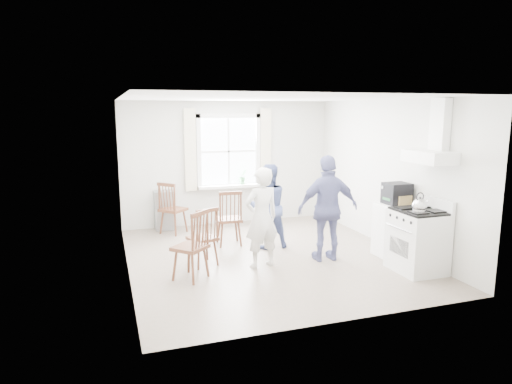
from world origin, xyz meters
The scene contains 17 objects.
room_shell centered at (0.00, 0.00, 1.30)m, with size 4.62×5.12×2.64m.
window_assembly centered at (0.00, 2.45, 1.46)m, with size 1.88×0.24×1.70m.
range_hood centered at (2.07, -1.35, 1.90)m, with size 0.45×0.76×0.94m.
shelf_unit centered at (-1.40, 2.33, 0.40)m, with size 0.40×0.30×0.80m, color gray.
gas_stove centered at (1.91, -1.35, 0.48)m, with size 0.68×0.76×1.12m.
kettle centered at (1.78, -1.50, 1.05)m, with size 0.21×0.21×0.30m.
low_cabinet centered at (1.98, -0.65, 0.45)m, with size 0.50×0.55×0.90m, color white.
stereo_stack centered at (2.00, -0.65, 1.07)m, with size 0.39×0.35×0.35m.
cardboard_box centered at (2.03, -0.76, 0.98)m, with size 0.25×0.18×0.16m, color olive.
windsor_chair_a centered at (-1.08, -0.15, 0.58)m, with size 0.50×0.49×0.95m.
windsor_chair_b centered at (-0.44, 0.78, 0.62)m, with size 0.46×0.45×1.02m.
windsor_chair_c centered at (-1.33, -0.67, 0.63)m, with size 0.61×0.61×1.03m.
person_left centered at (-0.26, -0.42, 0.78)m, with size 0.57×0.57×1.57m, color silver.
person_mid centered at (0.17, 0.50, 0.75)m, with size 0.73×0.73×1.49m, color #4B5A8C.
person_right centered at (0.86, -0.45, 0.86)m, with size 1.01×1.01×1.72m, color navy.
potted_plant centered at (0.28, 2.36, 1.01)m, with size 0.18×0.18×0.33m, color #34753E.
windsor_chair_d centered at (-1.35, 1.92, 0.64)m, with size 0.61×0.61×1.04m.
Camera 1 is at (-2.50, -6.87, 2.42)m, focal length 32.00 mm.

